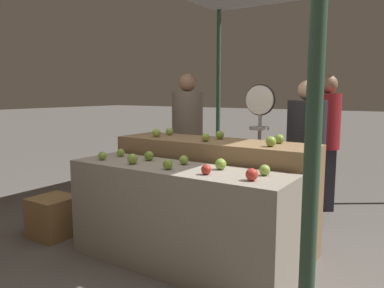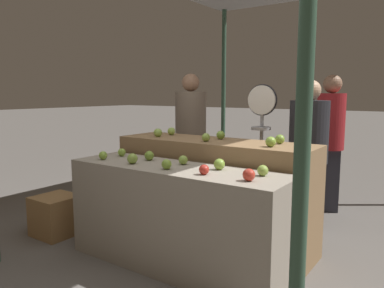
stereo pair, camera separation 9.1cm
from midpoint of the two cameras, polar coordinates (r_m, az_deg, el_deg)
name	(u,v)px [view 1 (the left image)]	position (r m, az deg, el deg)	size (l,w,h in m)	color
ground_plane	(176,266)	(3.31, -3.24, -18.09)	(60.00, 60.00, 0.00)	#66605B
display_counter_front	(176,217)	(3.15, -3.30, -11.11)	(1.93, 0.55, 0.85)	gray
display_counter_back	(213,192)	(3.60, 2.44, -7.37)	(1.93, 0.55, 1.00)	olive
apple_front_0	(102,156)	(3.44, -14.25, -1.76)	(0.08, 0.08, 0.08)	#84AD3D
apple_front_1	(133,159)	(3.19, -9.85, -2.25)	(0.09, 0.09, 0.09)	#8EB247
apple_front_2	(168,164)	(2.94, -4.60, -3.12)	(0.08, 0.08, 0.08)	#84AD3D
apple_front_3	(206,170)	(2.74, 1.22, -3.92)	(0.08, 0.08, 0.08)	#B72D23
apple_front_4	(252,174)	(2.58, 8.09, -4.63)	(0.09, 0.09, 0.09)	red
apple_front_5	(121,153)	(3.58, -11.53, -1.31)	(0.07, 0.07, 0.07)	#84AD3D
apple_front_6	(149,156)	(3.33, -7.35, -1.81)	(0.08, 0.08, 0.08)	#7AA338
apple_front_7	(184,160)	(3.12, -2.11, -2.46)	(0.08, 0.08, 0.08)	#8EB247
apple_front_8	(221,164)	(2.92, 3.49, -3.08)	(0.09, 0.09, 0.09)	#84AD3D
apple_front_9	(265,170)	(2.75, 10.09, -3.94)	(0.08, 0.08, 0.08)	#8EB247
apple_back_0	(156,133)	(3.77, -6.13, 1.70)	(0.09, 0.09, 0.09)	#8EB247
apple_back_1	(205,137)	(3.41, 1.30, 1.03)	(0.08, 0.08, 0.08)	#8EB247
apple_back_2	(271,141)	(3.13, 11.12, 0.38)	(0.09, 0.09, 0.09)	#84AD3D
apple_back_3	(170,131)	(3.93, -4.10, 1.94)	(0.08, 0.08, 0.08)	#8EB247
apple_back_4	(220,135)	(3.59, 3.52, 1.39)	(0.08, 0.08, 0.08)	#7AA338
apple_back_5	(279,139)	(3.34, 12.41, 0.76)	(0.08, 0.08, 0.08)	#7AA338
produce_scale	(259,124)	(3.90, 9.58, 3.05)	(0.32, 0.20, 1.53)	#99999E
person_vendor_at_scale	(306,146)	(4.04, 16.31, -0.33)	(0.49, 0.49, 1.58)	#2D2D38
person_customer_left	(187,131)	(4.76, -1.26, 1.99)	(0.45, 0.45, 1.68)	#2D2D38
person_customer_right	(326,133)	(4.80, 19.21, 1.62)	(0.43, 0.43, 1.66)	#2D2D38
wooden_crate_side	(54,217)	(4.12, -20.94, -10.31)	(0.40, 0.40, 0.40)	#9E7547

